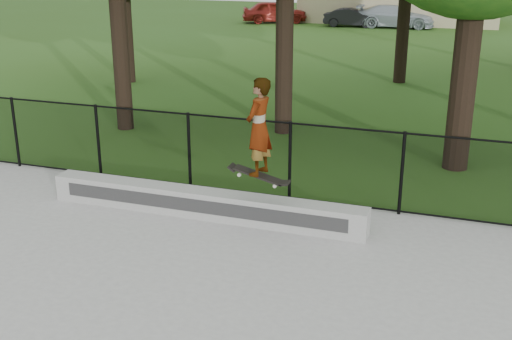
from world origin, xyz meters
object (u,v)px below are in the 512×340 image
object	(u,v)px
car_c	(395,16)
skater_airborne	(259,129)
grind_ledge	(203,203)
car_a	(275,12)
car_b	(352,18)

from	to	relation	value
car_c	skater_airborne	distance (m)	29.91
grind_ledge	car_c	distance (m)	29.62
car_a	car_c	distance (m)	7.48
car_c	car_a	bearing A→B (deg)	86.44
car_a	car_c	bearing A→B (deg)	-113.87
car_b	car_c	distance (m)	2.54
car_b	car_a	bearing A→B (deg)	81.13
car_a	car_c	world-z (taller)	car_a
grind_ledge	car_a	world-z (taller)	car_a
car_c	car_b	bearing A→B (deg)	95.96
car_b	skater_airborne	distance (m)	29.79
grind_ledge	skater_airborne	world-z (taller)	skater_airborne
grind_ledge	car_a	bearing A→B (deg)	105.19
grind_ledge	car_a	xyz separation A→B (m)	(-8.07, 29.74, 0.39)
grind_ledge	car_b	distance (m)	29.40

